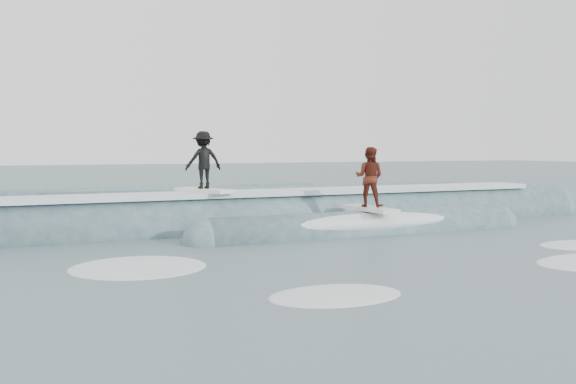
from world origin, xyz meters
name	(u,v)px	position (x,y,z in m)	size (l,w,h in m)	color
ground	(381,258)	(0.00, 0.00, 0.00)	(160.00, 160.00, 0.00)	#435D61
breaking_wave	(291,227)	(0.36, 5.27, 0.04)	(23.42, 3.80, 2.05)	#36555B
surfer_black	(203,163)	(-2.10, 5.71, 1.89)	(1.28, 2.06, 1.68)	white
surfer_red	(369,181)	(1.87, 3.51, 1.42)	(0.99, 2.04, 1.71)	silver
whitewater	(428,266)	(0.36, -1.15, 0.00)	(16.13, 5.89, 0.10)	silver
far_swells	(142,199)	(-1.36, 17.65, 0.00)	(37.09, 8.65, 0.80)	#36555B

